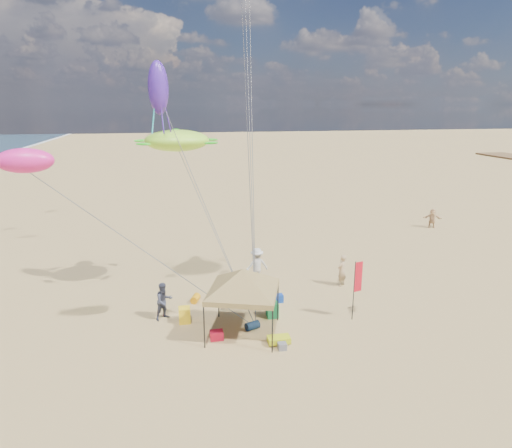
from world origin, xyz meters
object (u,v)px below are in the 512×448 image
(canopy_tent, at_px, (243,271))
(feather_flag, at_px, (357,280))
(person_near_c, at_px, (257,265))
(chair_green, at_px, (272,310))
(person_near_b, at_px, (164,301))
(cooler_red, at_px, (217,335))
(beach_cart, at_px, (279,339))
(person_far_c, at_px, (432,218))
(cooler_blue, at_px, (277,298))
(chair_yellow, at_px, (185,315))
(person_near_a, at_px, (342,270))

(canopy_tent, xyz_separation_m, feather_flag, (5.16, 0.30, -0.93))
(person_near_c, bearing_deg, chair_green, 80.88)
(chair_green, relative_size, person_near_b, 0.41)
(cooler_red, height_order, beach_cart, cooler_red)
(person_near_c, distance_m, person_far_c, 17.60)
(cooler_blue, bearing_deg, person_far_c, 35.38)
(chair_yellow, bearing_deg, person_far_c, 31.31)
(feather_flag, height_order, chair_yellow, feather_flag)
(canopy_tent, bearing_deg, person_near_c, 72.84)
(canopy_tent, relative_size, cooler_red, 9.56)
(chair_yellow, xyz_separation_m, person_far_c, (19.72, 12.00, 0.41))
(cooler_blue, xyz_separation_m, person_far_c, (15.17, 10.77, 0.57))
(canopy_tent, distance_m, person_far_c, 22.04)
(feather_flag, relative_size, person_near_b, 1.61)
(feather_flag, xyz_separation_m, chair_green, (-3.62, 0.92, -1.51))
(beach_cart, relative_size, person_near_a, 0.52)
(cooler_blue, distance_m, chair_yellow, 4.72)
(canopy_tent, relative_size, chair_yellow, 7.38)
(cooler_red, relative_size, chair_green, 0.77)
(canopy_tent, distance_m, chair_yellow, 3.73)
(beach_cart, bearing_deg, person_near_b, 145.25)
(chair_yellow, relative_size, person_far_c, 0.46)
(chair_yellow, height_order, person_far_c, person_far_c)
(person_near_a, relative_size, person_near_c, 0.90)
(person_far_c, bearing_deg, person_near_b, -123.72)
(cooler_blue, distance_m, person_near_c, 2.87)
(beach_cart, height_order, person_near_a, person_near_a)
(cooler_red, height_order, cooler_blue, same)
(feather_flag, distance_m, cooler_red, 6.58)
(canopy_tent, xyz_separation_m, cooler_blue, (2.16, 2.70, -2.61))
(cooler_blue, bearing_deg, feather_flag, -38.49)
(person_near_b, bearing_deg, cooler_red, -78.36)
(feather_flag, distance_m, chair_yellow, 7.80)
(person_near_a, bearing_deg, cooler_blue, -18.90)
(canopy_tent, bearing_deg, beach_cart, -42.05)
(canopy_tent, xyz_separation_m, person_near_c, (1.67, 5.42, -1.84))
(canopy_tent, relative_size, person_near_a, 2.99)
(canopy_tent, bearing_deg, cooler_blue, 51.38)
(person_near_a, distance_m, person_near_b, 9.47)
(feather_flag, bearing_deg, person_far_c, 47.28)
(cooler_blue, bearing_deg, beach_cart, -103.16)
(person_far_c, bearing_deg, chair_green, -115.03)
(beach_cart, bearing_deg, person_near_a, 47.39)
(canopy_tent, distance_m, feather_flag, 5.26)
(chair_green, bearing_deg, chair_yellow, 176.48)
(feather_flag, height_order, cooler_red, feather_flag)
(feather_flag, distance_m, chair_green, 4.03)
(canopy_tent, distance_m, chair_green, 3.14)
(cooler_blue, height_order, person_far_c, person_far_c)
(cooler_red, xyz_separation_m, person_near_a, (7.17, 4.30, 0.67))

